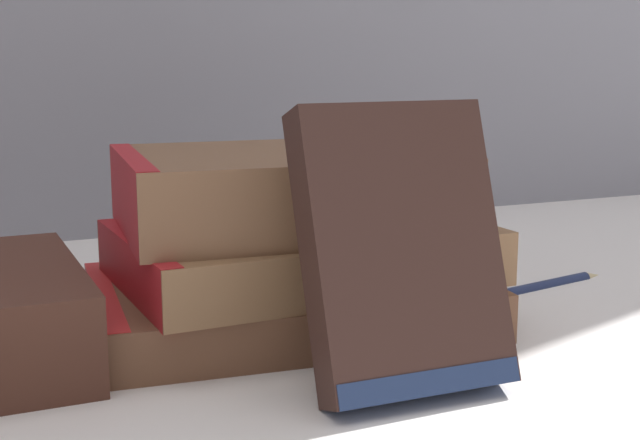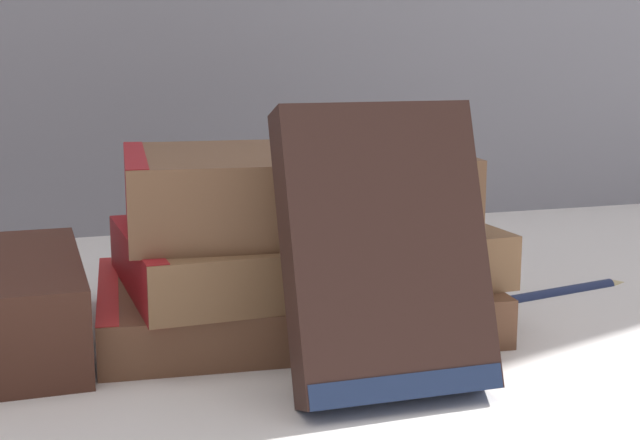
{
  "view_description": "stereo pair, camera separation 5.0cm",
  "coord_description": "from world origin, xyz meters",
  "px_view_note": "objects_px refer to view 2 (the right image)",
  "views": [
    {
      "loc": [
        -0.16,
        -0.48,
        0.17
      ],
      "look_at": [
        0.04,
        -0.0,
        0.07
      ],
      "focal_mm": 50.0,
      "sensor_mm": 36.0,
      "label": 1
    },
    {
      "loc": [
        -0.11,
        -0.49,
        0.17
      ],
      "look_at": [
        0.04,
        -0.0,
        0.07
      ],
      "focal_mm": 50.0,
      "sensor_mm": 36.0,
      "label": 2
    }
  ],
  "objects_px": {
    "book_flat_middle": "(296,252)",
    "fountain_pen": "(558,288)",
    "book_flat_bottom": "(281,301)",
    "book_flat_top": "(281,189)",
    "book_leaning_front": "(386,261)",
    "pocket_watch": "(335,144)"
  },
  "relations": [
    {
      "from": "book_flat_middle",
      "to": "book_flat_top",
      "type": "relative_size",
      "value": 1.09
    },
    {
      "from": "book_flat_bottom",
      "to": "book_flat_top",
      "type": "relative_size",
      "value": 1.18
    },
    {
      "from": "book_flat_bottom",
      "to": "book_flat_top",
      "type": "bearing_deg",
      "value": -61.16
    },
    {
      "from": "book_flat_bottom",
      "to": "fountain_pen",
      "type": "bearing_deg",
      "value": 6.66
    },
    {
      "from": "book_flat_bottom",
      "to": "book_flat_top",
      "type": "height_order",
      "value": "book_flat_top"
    },
    {
      "from": "book_flat_middle",
      "to": "fountain_pen",
      "type": "xyz_separation_m",
      "value": [
        0.19,
        0.01,
        -0.04
      ]
    },
    {
      "from": "book_flat_bottom",
      "to": "book_flat_top",
      "type": "xyz_separation_m",
      "value": [
        0.0,
        -0.0,
        0.07
      ]
    },
    {
      "from": "book_flat_middle",
      "to": "book_flat_top",
      "type": "xyz_separation_m",
      "value": [
        -0.01,
        0.0,
        0.04
      ]
    },
    {
      "from": "book_flat_top",
      "to": "pocket_watch",
      "type": "height_order",
      "value": "pocket_watch"
    },
    {
      "from": "book_flat_top",
      "to": "fountain_pen",
      "type": "bearing_deg",
      "value": 7.04
    },
    {
      "from": "book_flat_bottom",
      "to": "pocket_watch",
      "type": "bearing_deg",
      "value": 7.63
    },
    {
      "from": "pocket_watch",
      "to": "fountain_pen",
      "type": "relative_size",
      "value": 0.39
    },
    {
      "from": "book_leaning_front",
      "to": "book_flat_bottom",
      "type": "bearing_deg",
      "value": 99.59
    },
    {
      "from": "book_flat_top",
      "to": "book_leaning_front",
      "type": "xyz_separation_m",
      "value": [
        0.02,
        -0.12,
        -0.02
      ]
    },
    {
      "from": "fountain_pen",
      "to": "book_leaning_front",
      "type": "bearing_deg",
      "value": -156.02
    },
    {
      "from": "fountain_pen",
      "to": "book_flat_top",
      "type": "bearing_deg",
      "value": 170.7
    },
    {
      "from": "fountain_pen",
      "to": "book_flat_bottom",
      "type": "bearing_deg",
      "value": 170.54
    },
    {
      "from": "book_leaning_front",
      "to": "fountain_pen",
      "type": "height_order",
      "value": "book_leaning_front"
    },
    {
      "from": "book_flat_middle",
      "to": "book_leaning_front",
      "type": "xyz_separation_m",
      "value": [
        0.01,
        -0.12,
        0.02
      ]
    },
    {
      "from": "book_flat_middle",
      "to": "book_flat_top",
      "type": "distance_m",
      "value": 0.04
    },
    {
      "from": "book_flat_middle",
      "to": "fountain_pen",
      "type": "distance_m",
      "value": 0.2
    },
    {
      "from": "book_flat_middle",
      "to": "pocket_watch",
      "type": "bearing_deg",
      "value": 5.64
    }
  ]
}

